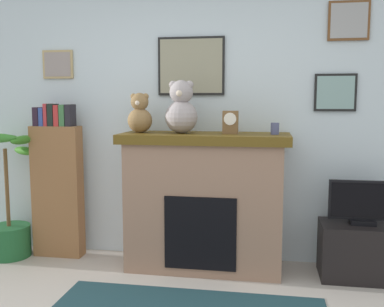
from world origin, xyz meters
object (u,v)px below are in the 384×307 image
(fireplace, at_px, (205,201))
(teddy_bear_cream, at_px, (140,115))
(bookshelf, at_px, (57,185))
(potted_plant, at_px, (9,217))
(candle_jar, at_px, (275,129))
(tv_stand, at_px, (361,251))
(teddy_bear_grey, at_px, (181,110))
(television, at_px, (363,204))
(mantel_clock, at_px, (230,122))

(fireplace, bearing_deg, teddy_bear_cream, -178.19)
(bookshelf, relative_size, teddy_bear_cream, 4.16)
(potted_plant, relative_size, candle_jar, 12.11)
(candle_jar, height_order, teddy_bear_cream, teddy_bear_cream)
(tv_stand, bearing_deg, potted_plant, -179.66)
(tv_stand, bearing_deg, fireplace, 178.68)
(bookshelf, relative_size, potted_plant, 1.22)
(candle_jar, bearing_deg, teddy_bear_grey, -179.96)
(bookshelf, relative_size, teddy_bear_grey, 3.18)
(candle_jar, height_order, teddy_bear_grey, teddy_bear_grey)
(bookshelf, distance_m, television, 2.74)
(fireplace, height_order, mantel_clock, mantel_clock)
(mantel_clock, height_order, teddy_bear_grey, teddy_bear_grey)
(teddy_bear_cream, bearing_deg, potted_plant, -178.61)
(fireplace, height_order, bookshelf, bookshelf)
(tv_stand, distance_m, candle_jar, 1.25)
(mantel_clock, bearing_deg, teddy_bear_grey, 179.90)
(potted_plant, bearing_deg, teddy_bear_grey, 1.07)
(candle_jar, xyz_separation_m, teddy_bear_grey, (-0.80, -0.00, 0.16))
(bookshelf, distance_m, candle_jar, 2.09)
(bookshelf, height_order, mantel_clock, bookshelf)
(teddy_bear_grey, bearing_deg, fireplace, 5.13)
(television, relative_size, mantel_clock, 2.81)
(potted_plant, xyz_separation_m, television, (3.18, 0.02, 0.25))
(potted_plant, xyz_separation_m, mantel_clock, (2.09, 0.03, 0.91))
(candle_jar, bearing_deg, mantel_clock, -179.80)
(potted_plant, relative_size, television, 2.16)
(tv_stand, distance_m, teddy_bear_cream, 2.20)
(tv_stand, bearing_deg, bookshelf, 177.91)
(television, bearing_deg, potted_plant, -179.69)
(tv_stand, bearing_deg, candle_jar, 178.99)
(bookshelf, xyz_separation_m, potted_plant, (-0.45, -0.12, -0.30))
(potted_plant, distance_m, candle_jar, 2.60)
(teddy_bear_grey, bearing_deg, television, -0.51)
(bookshelf, distance_m, potted_plant, 0.55)
(teddy_bear_grey, bearing_deg, mantel_clock, -0.10)
(candle_jar, height_order, mantel_clock, mantel_clock)
(tv_stand, xyz_separation_m, teddy_bear_cream, (-1.90, 0.01, 1.12))
(fireplace, bearing_deg, potted_plant, -178.48)
(candle_jar, bearing_deg, fireplace, 178.29)
(potted_plant, distance_m, teddy_bear_grey, 1.95)
(television, xyz_separation_m, candle_jar, (-0.73, 0.01, 0.61))
(bookshelf, height_order, candle_jar, bookshelf)
(television, bearing_deg, mantel_clock, 179.33)
(tv_stand, distance_m, television, 0.41)
(mantel_clock, bearing_deg, tv_stand, -0.60)
(candle_jar, bearing_deg, potted_plant, -179.26)
(fireplace, xyz_separation_m, teddy_bear_grey, (-0.20, -0.02, 0.80))
(teddy_bear_cream, bearing_deg, candle_jar, 0.02)
(mantel_clock, relative_size, teddy_bear_cream, 0.56)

